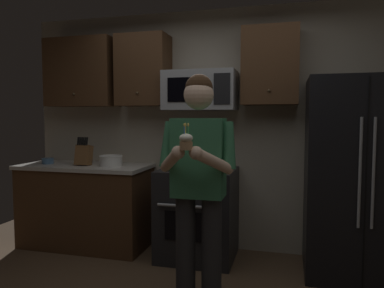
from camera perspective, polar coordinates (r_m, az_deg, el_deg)
The scene contains 11 objects.
wall_back at distance 4.04m, azimuth 4.31°, elevation 2.11°, with size 4.40×0.10×2.60m, color #B7AD99.
oven_range at distance 3.82m, azimuth 0.88°, elevation -10.76°, with size 0.76×0.70×0.93m.
microwave at distance 3.81m, azimuth 1.34°, elevation 8.31°, with size 0.74×0.41×0.40m.
refrigerator at distance 3.63m, azimuth 24.45°, elevation -4.84°, with size 0.90×0.75×1.80m.
cabinet_row_upper at distance 4.05m, azimuth -6.56°, elevation 11.30°, with size 2.78×0.36×0.76m.
counter_left at distance 4.33m, azimuth -16.23°, elevation -9.13°, with size 1.44×0.66×0.92m.
knife_block at distance 4.18m, azimuth -16.54°, elevation -1.60°, with size 0.16×0.15×0.32m.
bowl_large_white at distance 4.04m, azimuth -12.53°, elevation -2.53°, with size 0.25×0.25×0.12m.
bowl_small_colored at distance 4.46m, azimuth -21.57°, elevation -2.45°, with size 0.13×0.13×0.06m.
person at distance 2.70m, azimuth 0.98°, elevation -5.44°, with size 0.60×0.48×1.76m.
cupcake at distance 2.35m, azimuth -0.94°, elevation 0.43°, with size 0.09×0.09×0.17m.
Camera 1 is at (0.74, -2.22, 1.45)m, focal length 34.19 mm.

